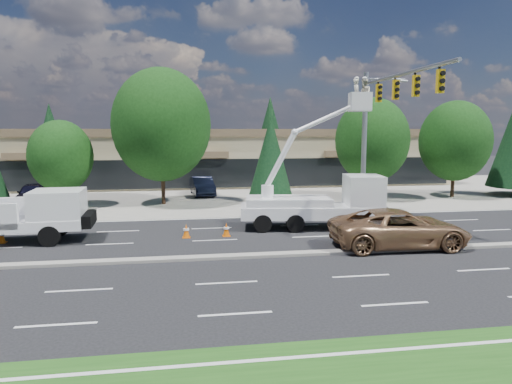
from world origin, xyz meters
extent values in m
plane|color=black|center=(0.00, 0.00, 0.00)|extent=(140.00, 140.00, 0.00)
cube|color=gray|center=(0.00, 20.00, 0.01)|extent=(140.00, 22.00, 0.01)
cube|color=gray|center=(0.00, 0.00, 0.06)|extent=(120.00, 0.55, 0.12)
cube|color=tan|center=(0.00, 30.00, 2.50)|extent=(50.00, 15.00, 5.00)
cube|color=brown|center=(0.00, 30.00, 5.15)|extent=(50.40, 15.40, 0.70)
cube|color=black|center=(0.00, 22.45, 1.50)|extent=(48.00, 0.12, 2.60)
cylinder|color=#332114|center=(-10.00, 15.00, 0.99)|extent=(0.28, 0.28, 1.98)
ellipsoid|color=black|center=(-10.00, 15.00, 3.58)|extent=(4.40, 4.40, 5.06)
cylinder|color=#332114|center=(-3.00, 15.00, 1.59)|extent=(0.28, 0.28, 3.19)
ellipsoid|color=black|center=(-3.00, 15.00, 5.75)|extent=(7.08, 7.08, 8.14)
cylinder|color=#332114|center=(5.00, 15.00, 0.40)|extent=(0.26, 0.26, 0.80)
cone|color=black|center=(5.00, 15.00, 3.50)|extent=(3.31, 3.31, 6.05)
cylinder|color=#332114|center=(13.00, 15.00, 1.28)|extent=(0.28, 0.28, 2.56)
ellipsoid|color=black|center=(13.00, 15.00, 4.62)|extent=(5.68, 5.68, 6.54)
cylinder|color=#332114|center=(20.00, 15.00, 1.25)|extent=(0.28, 0.28, 2.51)
ellipsoid|color=black|center=(20.00, 15.00, 4.53)|extent=(5.57, 5.57, 6.41)
cylinder|color=#332114|center=(-18.00, 42.00, 0.40)|extent=(0.26, 0.26, 0.80)
cone|color=black|center=(-18.00, 42.00, 4.68)|extent=(4.43, 4.43, 8.09)
cylinder|color=#332114|center=(-4.00, 42.00, 0.40)|extent=(0.26, 0.26, 0.80)
cone|color=black|center=(-4.00, 42.00, 5.37)|extent=(5.08, 5.08, 9.28)
cylinder|color=#332114|center=(10.00, 42.00, 0.40)|extent=(0.26, 0.26, 0.80)
cone|color=black|center=(10.00, 42.00, 5.26)|extent=(4.98, 4.98, 9.09)
cylinder|color=#332114|center=(22.00, 42.00, 0.40)|extent=(0.26, 0.26, 0.80)
cone|color=black|center=(22.00, 42.00, 4.74)|extent=(4.48, 4.48, 8.19)
cylinder|color=gray|center=(10.00, 9.20, 4.50)|extent=(0.32, 0.32, 9.00)
cylinder|color=gray|center=(10.00, 4.20, 8.30)|extent=(0.20, 10.00, 0.20)
cylinder|color=gray|center=(11.30, 9.20, 8.60)|extent=(2.60, 0.12, 0.12)
cube|color=gold|center=(10.00, 7.20, 7.55)|extent=(0.32, 0.22, 1.05)
cube|color=gold|center=(10.00, 5.00, 7.55)|extent=(0.32, 0.22, 1.05)
cube|color=gold|center=(10.00, 2.80, 7.55)|extent=(0.32, 0.22, 1.05)
cube|color=gold|center=(10.00, 0.60, 7.55)|extent=(0.32, 0.22, 1.05)
cube|color=white|center=(-9.59, 4.20, 0.92)|extent=(6.65, 2.74, 0.49)
cube|color=white|center=(-7.53, 4.31, 1.69)|extent=(2.51, 2.46, 1.63)
cube|color=black|center=(-6.82, 4.35, 1.90)|extent=(0.20, 2.07, 1.09)
cube|color=white|center=(5.43, 5.23, 0.96)|extent=(7.93, 3.37, 0.67)
cube|color=white|center=(8.28, 4.83, 1.97)|extent=(2.22, 2.51, 1.92)
cube|color=black|center=(8.99, 4.72, 2.11)|extent=(0.35, 1.91, 1.15)
cube|color=white|center=(4.19, 5.41, 1.49)|extent=(4.88, 2.84, 0.48)
cylinder|color=white|center=(3.05, 5.58, 2.02)|extent=(0.67, 0.67, 0.77)
cube|color=white|center=(7.94, 4.87, 6.89)|extent=(1.17, 1.01, 1.04)
imported|color=beige|center=(7.73, 4.90, 7.27)|extent=(0.48, 0.65, 1.66)
imported|color=beige|center=(8.15, 4.84, 7.27)|extent=(0.74, 0.89, 1.66)
ellipsoid|color=white|center=(7.73, 4.90, 8.12)|extent=(0.25, 0.25, 0.17)
ellipsoid|color=white|center=(8.15, 4.84, 8.12)|extent=(0.25, 0.25, 0.17)
cube|color=#DD5E06|center=(-10.18, 4.27, 0.01)|extent=(0.40, 0.40, 0.03)
cone|color=#DD5E06|center=(-10.18, 4.27, 0.35)|extent=(0.36, 0.36, 0.70)
cylinder|color=white|center=(-10.18, 4.27, 0.42)|extent=(0.29, 0.29, 0.10)
cube|color=#DD5E06|center=(-1.39, 4.01, 0.01)|extent=(0.40, 0.40, 0.03)
cone|color=#DD5E06|center=(-1.39, 4.01, 0.35)|extent=(0.36, 0.36, 0.70)
cylinder|color=white|center=(-1.39, 4.01, 0.42)|extent=(0.29, 0.29, 0.10)
cube|color=#DD5E06|center=(0.64, 4.03, 0.01)|extent=(0.40, 0.40, 0.03)
cone|color=#DD5E06|center=(0.64, 4.03, 0.35)|extent=(0.36, 0.36, 0.70)
cylinder|color=white|center=(0.64, 4.03, 0.42)|extent=(0.29, 0.29, 0.10)
imported|color=#976E49|center=(8.35, 0.60, 0.88)|extent=(6.47, 3.17, 1.77)
imported|color=black|center=(-12.55, 16.61, 0.76)|extent=(2.21, 4.60, 1.52)
imported|color=black|center=(0.00, 19.15, 0.78)|extent=(2.10, 4.85, 1.55)
camera|label=1|loc=(-1.36, -18.75, 5.37)|focal=32.00mm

